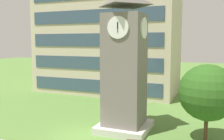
% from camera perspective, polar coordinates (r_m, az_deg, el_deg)
% --- Properties ---
extents(ground_plane, '(160.00, 160.00, 0.00)m').
position_cam_1_polar(ground_plane, '(21.70, -7.68, -14.53)').
color(ground_plane, '#567F38').
extents(clock_tower, '(4.32, 4.32, 12.02)m').
position_cam_1_polar(clock_tower, '(21.40, 2.92, 0.23)').
color(clock_tower, slate).
rests_on(clock_tower, ground).
extents(tree_near_tower, '(4.35, 4.35, 6.09)m').
position_cam_1_polar(tree_near_tower, '(20.43, 20.98, -4.84)').
color(tree_near_tower, '#513823').
rests_on(tree_near_tower, ground).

